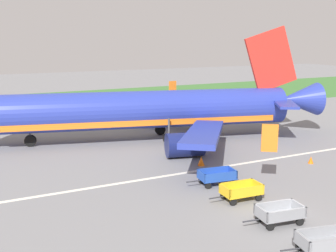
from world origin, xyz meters
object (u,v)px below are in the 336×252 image
traffic_cone_near_plane (311,160)px  traffic_cone_mid_apron (201,161)px  baggage_cart_fourth_in_row (217,176)px  baggage_cart_nearest (324,242)px  airplane (150,110)px  baggage_cart_third_in_row (241,191)px  baggage_cart_second_in_row (280,213)px

traffic_cone_near_plane → traffic_cone_mid_apron: traffic_cone_mid_apron is taller
baggage_cart_fourth_in_row → traffic_cone_near_plane: bearing=5.0°
baggage_cart_nearest → traffic_cone_near_plane: size_ratio=6.22×
traffic_cone_mid_apron → airplane: bearing=91.3°
baggage_cart_nearest → traffic_cone_mid_apron: baggage_cart_nearest is taller
baggage_cart_nearest → baggage_cart_fourth_in_row: same height
baggage_cart_nearest → baggage_cart_third_in_row: same height
baggage_cart_second_in_row → baggage_cart_fourth_in_row: bearing=87.1°
airplane → baggage_cart_third_in_row: bearing=-94.4°
baggage_cart_nearest → baggage_cart_second_in_row: size_ratio=1.00×
baggage_cart_second_in_row → baggage_cart_third_in_row: same height
traffic_cone_near_plane → airplane: bearing=123.2°
airplane → baggage_cart_fourth_in_row: airplane is taller
baggage_cart_fourth_in_row → traffic_cone_near_plane: size_ratio=6.20×
airplane → baggage_cart_third_in_row: (-1.31, -17.12, -2.45)m
traffic_cone_near_plane → traffic_cone_mid_apron: (-8.38, 3.51, 0.08)m
traffic_cone_mid_apron → baggage_cart_second_in_row: bearing=-98.6°
baggage_cart_third_in_row → traffic_cone_near_plane: (9.91, 3.95, -0.31)m
baggage_cart_nearest → baggage_cart_third_in_row: bearing=86.1°
airplane → traffic_cone_mid_apron: size_ratio=49.98×
airplane → baggage_cart_second_in_row: (-1.47, -20.89, -2.45)m
baggage_cart_nearest → baggage_cart_fourth_in_row: size_ratio=1.00×
baggage_cart_second_in_row → traffic_cone_mid_apron: (1.69, 11.23, -0.23)m
traffic_cone_near_plane → traffic_cone_mid_apron: 9.09m
airplane → traffic_cone_mid_apron: 10.02m
baggage_cart_third_in_row → traffic_cone_near_plane: 10.67m
baggage_cart_second_in_row → traffic_cone_mid_apron: 11.36m
baggage_cart_third_in_row → traffic_cone_mid_apron: size_ratio=4.82×
airplane → traffic_cone_near_plane: (8.60, -13.17, -2.76)m
baggage_cart_third_in_row → traffic_cone_near_plane: baggage_cart_third_in_row is taller
traffic_cone_near_plane → baggage_cart_nearest: bearing=-132.8°
baggage_cart_third_in_row → baggage_cart_fourth_in_row: 3.11m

